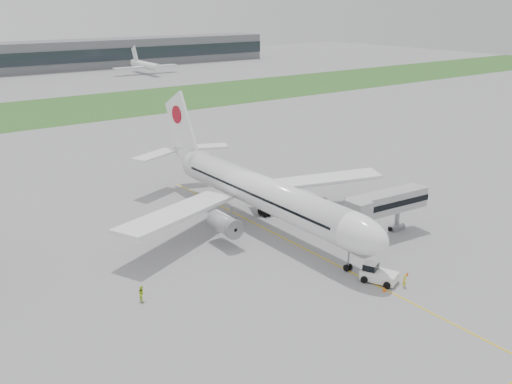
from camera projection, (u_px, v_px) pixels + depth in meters
ground at (276, 234)px, 84.42m from camera, size 600.00×600.00×0.00m
apron_markings at (297, 245)px, 80.60m from camera, size 70.00×70.00×0.04m
grass_strip at (36, 112)px, 176.12m from camera, size 600.00×50.00×0.02m
airliner at (256, 189)px, 86.34m from camera, size 48.13×53.95×17.88m
pushback_tug at (377, 273)px, 69.99m from camera, size 4.13×4.88×2.19m
jet_bridge at (383, 204)px, 82.01m from camera, size 14.75×4.20×6.76m
safety_cone_left at (384, 289)px, 67.59m from camera, size 0.43×0.43×0.59m
safety_cone_right at (407, 274)px, 71.53m from camera, size 0.37×0.37×0.51m
ground_crew_near at (404, 281)px, 68.50m from camera, size 0.60×0.40×1.65m
ground_crew_far at (142, 293)px, 65.31m from camera, size 0.83×1.01×1.90m
distant_aircraft_right at (146, 74)px, 268.80m from camera, size 31.95×28.40×11.91m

